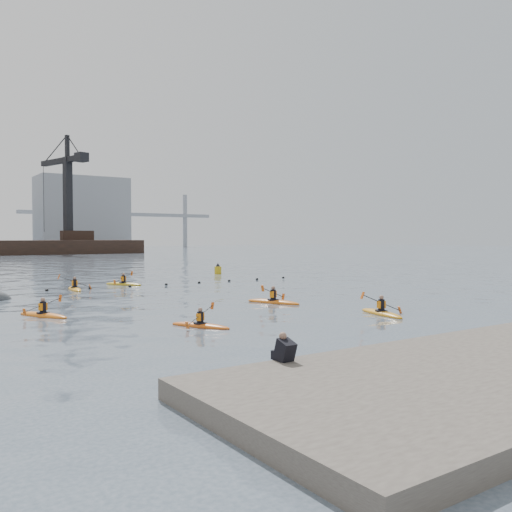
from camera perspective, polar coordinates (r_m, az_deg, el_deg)
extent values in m
plane|color=#3E4F5A|center=(22.56, 5.30, -7.70)|extent=(400.00, 400.00, 0.00)
cube|color=black|center=(14.59, 3.08, -9.93)|extent=(0.38, 0.60, 0.67)
cube|color=black|center=(14.79, 2.56, -10.40)|extent=(0.34, 0.40, 0.24)
sphere|color=#8C6651|center=(14.59, 2.84, -8.41)|extent=(0.21, 0.21, 0.21)
sphere|color=black|center=(40.52, -25.35, -3.53)|extent=(0.24, 0.24, 0.24)
sphere|color=black|center=(40.95, -21.16, -3.41)|extent=(0.24, 0.24, 0.24)
sphere|color=black|center=(41.56, -17.07, -3.29)|extent=(0.24, 0.24, 0.24)
sphere|color=black|center=(42.42, -13.13, -3.15)|extent=(0.24, 0.24, 0.24)
sphere|color=black|center=(43.55, -9.43, -2.99)|extent=(0.24, 0.24, 0.24)
sphere|color=black|center=(44.96, -6.00, -2.82)|extent=(0.24, 0.24, 0.24)
sphere|color=black|center=(46.59, -2.83, -2.64)|extent=(0.24, 0.24, 0.24)
sphere|color=black|center=(48.34, 0.11, -2.47)|extent=(0.24, 0.24, 0.24)
sphere|color=black|center=(50.15, 2.89, -2.31)|extent=(0.24, 0.24, 0.24)
cube|color=black|center=(132.20, -18.32, 2.07)|extent=(7.00, 3.00, 2.20)
cube|color=black|center=(131.96, -19.20, 5.71)|extent=(1.96, 1.96, 19.00)
cube|color=black|center=(135.04, -19.79, 9.42)|extent=(5.56, 16.73, 1.20)
cube|color=black|center=(127.78, -17.89, 9.87)|extent=(2.80, 3.08, 2.00)
cube|color=black|center=(133.30, -19.26, 10.87)|extent=(0.98, 0.98, 5.00)
cube|color=gray|center=(174.38, -17.82, 4.27)|extent=(26.00, 14.00, 22.00)
cube|color=gray|center=(199.69, -13.92, 4.30)|extent=(70.00, 2.00, 1.20)
cylinder|color=gray|center=(192.39, -20.93, 3.72)|extent=(1.60, 1.60, 20.00)
cylinder|color=gray|center=(209.59, -7.48, 3.68)|extent=(1.60, 1.60, 20.00)
ellipsoid|color=#CF5713|center=(23.17, -5.89, -7.35)|extent=(1.86, 2.87, 0.29)
cylinder|color=black|center=(23.16, -5.89, -7.06)|extent=(0.74, 0.74, 0.05)
cylinder|color=black|center=(23.12, -5.89, -6.43)|extent=(0.27, 0.27, 0.48)
cube|color=orange|center=(23.11, -5.89, -6.38)|extent=(0.38, 0.33, 0.31)
sphere|color=#8C6651|center=(23.07, -5.89, -5.64)|extent=(0.19, 0.19, 0.19)
cylinder|color=black|center=(23.10, -5.89, -6.21)|extent=(1.72, 0.91, 0.66)
cube|color=#D85914|center=(22.39, -7.25, -7.23)|extent=(0.18, 0.18, 0.31)
cube|color=#D85914|center=(23.83, -4.62, -5.24)|extent=(0.18, 0.18, 0.31)
ellipsoid|color=orange|center=(27.38, 13.05, -5.93)|extent=(1.45, 3.43, 0.34)
cylinder|color=black|center=(27.36, 13.06, -5.65)|extent=(0.76, 0.76, 0.06)
cylinder|color=black|center=(27.32, 13.06, -5.04)|extent=(0.32, 0.32, 0.55)
cube|color=orange|center=(27.32, 13.06, -4.99)|extent=(0.42, 0.31, 0.36)
sphere|color=#8C6651|center=(27.28, 13.07, -4.27)|extent=(0.22, 0.22, 0.22)
cylinder|color=black|center=(27.31, 13.06, -4.82)|extent=(2.11, 0.55, 0.90)
cube|color=#D85914|center=(26.69, 11.15, -4.09)|extent=(0.21, 0.19, 0.35)
cube|color=#D85914|center=(27.96, 14.89, -5.51)|extent=(0.21, 0.19, 0.35)
ellipsoid|color=orange|center=(27.97, -21.50, -5.86)|extent=(2.01, 3.17, 0.32)
cylinder|color=black|center=(27.95, -21.51, -5.59)|extent=(0.81, 0.81, 0.06)
cylinder|color=black|center=(27.92, -21.51, -5.02)|extent=(0.30, 0.30, 0.52)
cube|color=orange|center=(27.92, -21.51, -4.98)|extent=(0.42, 0.36, 0.34)
sphere|color=#8C6651|center=(27.88, -21.52, -4.30)|extent=(0.21, 0.21, 0.21)
cylinder|color=black|center=(27.91, -21.52, -4.81)|extent=(1.96, 1.00, 0.51)
cube|color=#D85914|center=(27.30, -23.19, -5.45)|extent=(0.17, 0.18, 0.35)
cube|color=#D85914|center=(28.54, -19.92, -4.20)|extent=(0.17, 0.18, 0.35)
ellipsoid|color=orange|center=(41.11, -18.54, -3.34)|extent=(1.03, 3.44, 0.34)
cylinder|color=black|center=(41.10, -18.54, -3.15)|extent=(0.70, 0.70, 0.06)
cylinder|color=black|center=(41.08, -18.55, -2.74)|extent=(0.32, 0.32, 0.55)
cube|color=orange|center=(41.07, -18.55, -2.71)|extent=(0.40, 0.27, 0.36)
sphere|color=#8C6651|center=(41.05, -18.56, -2.22)|extent=(0.22, 0.22, 0.22)
cylinder|color=black|center=(41.07, -18.55, -2.59)|extent=(2.18, 0.27, 0.88)
cube|color=#D85914|center=(40.87, -20.05, -2.08)|extent=(0.20, 0.17, 0.35)
cube|color=#D85914|center=(41.29, -17.06, -3.10)|extent=(0.20, 0.17, 0.35)
ellipsoid|color=orange|center=(31.29, 1.82, -4.89)|extent=(1.95, 3.50, 0.35)
cylinder|color=black|center=(31.27, 1.82, -4.63)|extent=(0.85, 0.85, 0.07)
cylinder|color=black|center=(31.24, 1.82, -4.07)|extent=(0.33, 0.33, 0.57)
cube|color=orange|center=(31.24, 1.82, -4.03)|extent=(0.45, 0.37, 0.37)
sphere|color=#8C6651|center=(31.20, 1.82, -3.38)|extent=(0.23, 0.23, 0.23)
cylinder|color=black|center=(31.23, 1.82, -3.88)|extent=(2.15, 0.89, 0.76)
cube|color=#D85914|center=(32.21, 2.88, -4.30)|extent=(0.21, 0.20, 0.37)
cube|color=#D85914|center=(30.26, 0.70, -3.42)|extent=(0.21, 0.20, 0.37)
ellipsoid|color=gold|center=(44.26, -13.78, -2.92)|extent=(2.38, 3.25, 0.34)
cylinder|color=black|center=(44.25, -13.78, -2.74)|extent=(0.88, 0.88, 0.06)
cylinder|color=black|center=(44.23, -13.78, -2.36)|extent=(0.32, 0.32, 0.55)
cube|color=orange|center=(44.22, -13.78, -2.33)|extent=(0.45, 0.40, 0.36)
sphere|color=#8C6651|center=(44.20, -13.79, -1.88)|extent=(0.22, 0.22, 0.22)
cylinder|color=black|center=(44.22, -13.78, -2.22)|extent=(1.95, 1.24, 0.61)
cube|color=#D85914|center=(43.39, -14.66, -2.66)|extent=(0.20, 0.20, 0.36)
cube|color=#D85914|center=(45.06, -12.94, -1.79)|extent=(0.20, 0.20, 0.36)
cylinder|color=gold|center=(56.02, -4.03, -1.58)|extent=(0.71, 0.71, 0.91)
cone|color=black|center=(55.99, -4.03, -0.90)|extent=(0.45, 0.45, 0.36)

